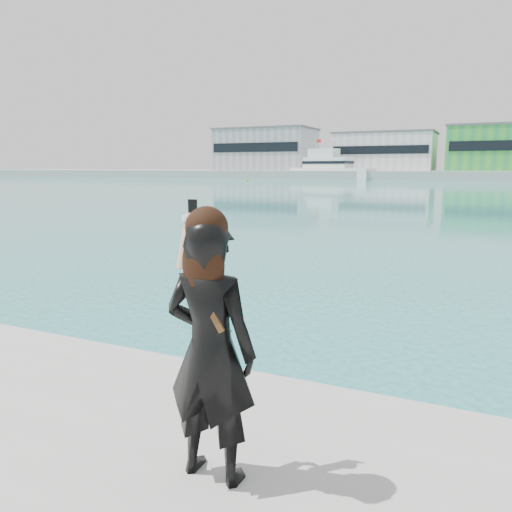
{
  "coord_description": "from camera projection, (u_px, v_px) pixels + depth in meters",
  "views": [
    {
      "loc": [
        2.32,
        -3.32,
        2.83
      ],
      "look_at": [
        0.78,
        0.02,
        2.18
      ],
      "focal_mm": 35.0,
      "sensor_mm": 36.0,
      "label": 1
    }
  ],
  "objects": [
    {
      "name": "flagpole_left",
      "position": [
        317.0,
        152.0,
        127.08
      ],
      "size": [
        1.28,
        0.16,
        8.0
      ],
      "color": "silver",
      "rests_on": "far_quay"
    },
    {
      "name": "far_quay",
      "position": [
        478.0,
        175.0,
        120.49
      ],
      "size": [
        320.0,
        40.0,
        2.0
      ],
      "primitive_type": "cube",
      "color": "#9E9E99",
      "rests_on": "ground"
    },
    {
      "name": "warehouse_white",
      "position": [
        385.0,
        152.0,
        126.73
      ],
      "size": [
        24.48,
        15.35,
        9.5
      ],
      "color": "silver",
      "rests_on": "far_quay"
    },
    {
      "name": "woman",
      "position": [
        210.0,
        343.0,
        3.19
      ],
      "size": [
        0.63,
        0.42,
        1.82
      ],
      "rotation": [
        0.0,
        0.0,
        3.15
      ],
      "color": "black",
      "rests_on": "near_quay"
    },
    {
      "name": "motor_yacht",
      "position": [
        330.0,
        168.0,
        119.72
      ],
      "size": [
        21.04,
        9.75,
        9.48
      ],
      "rotation": [
        0.0,
        0.0,
        -0.21
      ],
      "color": "white",
      "rests_on": "ground"
    },
    {
      "name": "buoy_far",
      "position": [
        247.0,
        181.0,
        103.84
      ],
      "size": [
        0.5,
        0.5,
        0.5
      ],
      "primitive_type": "sphere",
      "color": "gold",
      "rests_on": "ground"
    },
    {
      "name": "warehouse_grey_left",
      "position": [
        266.0,
        149.0,
        140.14
      ],
      "size": [
        26.52,
        16.36,
        11.5
      ],
      "color": "gray",
      "rests_on": "far_quay"
    },
    {
      "name": "ground",
      "position": [
        175.0,
        491.0,
        4.42
      ],
      "size": [
        500.0,
        500.0,
        0.0
      ],
      "primitive_type": "plane",
      "color": "#196F73",
      "rests_on": "ground"
    }
  ]
}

